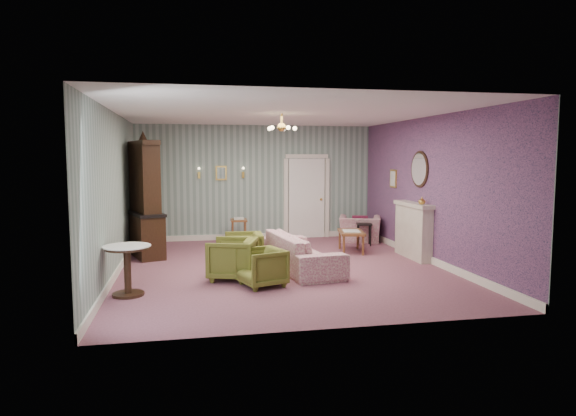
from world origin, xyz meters
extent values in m
plane|color=#864E60|center=(0.00, 0.00, 0.00)|extent=(7.00, 7.00, 0.00)
plane|color=white|center=(0.00, 0.00, 2.90)|extent=(7.00, 7.00, 0.00)
plane|color=slate|center=(0.00, 3.50, 1.45)|extent=(6.00, 0.00, 6.00)
plane|color=slate|center=(0.00, -3.50, 1.45)|extent=(6.00, 0.00, 6.00)
plane|color=slate|center=(-3.00, 0.00, 1.45)|extent=(0.00, 7.00, 7.00)
plane|color=slate|center=(3.00, 0.00, 1.45)|extent=(0.00, 7.00, 7.00)
plane|color=#AB5589|center=(2.98, 0.00, 1.45)|extent=(0.00, 7.00, 7.00)
imported|color=brown|center=(-0.58, -1.29, 0.34)|extent=(0.81, 0.83, 0.69)
imported|color=brown|center=(-1.00, -0.73, 0.39)|extent=(0.91, 0.94, 0.78)
imported|color=brown|center=(-0.70, 0.28, 0.36)|extent=(0.69, 0.73, 0.72)
imported|color=#973D5E|center=(0.34, -0.23, 0.45)|extent=(0.96, 2.37, 0.90)
imported|color=#973D5E|center=(2.44, 2.53, 0.43)|extent=(1.14, 0.93, 0.86)
imported|color=gold|center=(2.84, 0.00, 1.23)|extent=(0.15, 0.15, 0.15)
cube|color=maroon|center=(2.39, 2.38, 0.48)|extent=(0.41, 0.28, 0.39)
camera|label=1|loc=(-1.73, -9.30, 2.10)|focal=31.52mm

